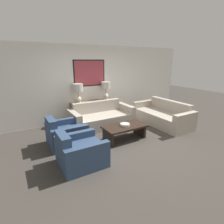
# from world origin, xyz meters

# --- Properties ---
(ground_plane) EXTENTS (20.00, 20.00, 0.00)m
(ground_plane) POSITION_xyz_m (0.00, 0.00, 0.00)
(ground_plane) COLOR #3D3833
(back_wall) EXTENTS (8.39, 0.12, 2.65)m
(back_wall) POSITION_xyz_m (0.00, 2.42, 1.33)
(back_wall) COLOR silver
(back_wall) RESTS_ON ground_plane
(console_table) EXTENTS (1.61, 0.37, 0.73)m
(console_table) POSITION_xyz_m (0.00, 2.16, 0.37)
(console_table) COLOR brown
(console_table) RESTS_ON ground_plane
(table_lamp_left) EXTENTS (0.34, 0.34, 0.65)m
(table_lamp_left) POSITION_xyz_m (-0.53, 2.16, 1.17)
(table_lamp_left) COLOR silver
(table_lamp_left) RESTS_ON console_table
(table_lamp_right) EXTENTS (0.34, 0.34, 0.65)m
(table_lamp_right) POSITION_xyz_m (0.53, 2.16, 1.17)
(table_lamp_right) COLOR silver
(table_lamp_right) RESTS_ON console_table
(couch_by_back_wall) EXTENTS (2.08, 0.95, 0.79)m
(couch_by_back_wall) POSITION_xyz_m (0.00, 1.49, 0.27)
(couch_by_back_wall) COLOR #ADA393
(couch_by_back_wall) RESTS_ON ground_plane
(couch_by_side) EXTENTS (0.95, 2.08, 0.79)m
(couch_by_side) POSITION_xyz_m (1.93, 0.62, 0.27)
(couch_by_side) COLOR #ADA393
(couch_by_side) RESTS_ON ground_plane
(coffee_table) EXTENTS (1.20, 0.62, 0.41)m
(coffee_table) POSITION_xyz_m (0.07, 0.23, 0.30)
(coffee_table) COLOR black
(coffee_table) RESTS_ON ground_plane
(decorative_bowl) EXTENTS (0.26, 0.26, 0.06)m
(decorative_bowl) POSITION_xyz_m (0.07, 0.22, 0.44)
(decorative_bowl) COLOR beige
(decorative_bowl) RESTS_ON coffee_table
(armchair_near_back_wall) EXTENTS (0.92, 0.86, 0.77)m
(armchair_near_back_wall) POSITION_xyz_m (-1.43, 0.76, 0.27)
(armchair_near_back_wall) COLOR navy
(armchair_near_back_wall) RESTS_ON ground_plane
(armchair_near_camera) EXTENTS (0.92, 0.86, 0.77)m
(armchair_near_camera) POSITION_xyz_m (-1.43, -0.30, 0.27)
(armchair_near_camera) COLOR navy
(armchair_near_camera) RESTS_ON ground_plane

